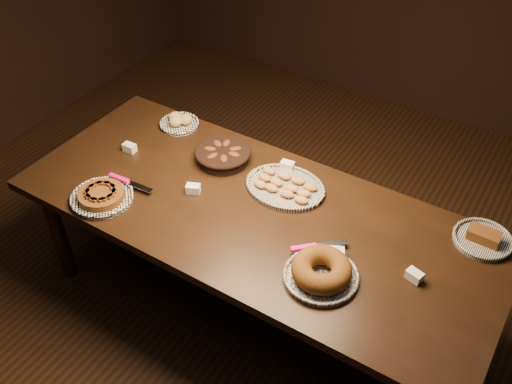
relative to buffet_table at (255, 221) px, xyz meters
The scene contains 9 objects.
ground 0.68m from the buffet_table, ahead, with size 5.00×5.00×0.00m, color black.
buffet_table is the anchor object (origin of this frame).
apple_tart_plate 0.77m from the buffet_table, 153.85° to the right, with size 0.35×0.33×0.06m.
madeleine_platter 0.24m from the buffet_table, 78.20° to the left, with size 0.41×0.34×0.05m.
bundt_cake_plate 0.53m from the buffet_table, 24.29° to the right, with size 0.35×0.41×0.10m.
croissant_basket 0.45m from the buffet_table, 145.60° to the left, with size 0.36×0.36×0.08m.
bread_roll_plate 0.86m from the buffet_table, 153.44° to the left, with size 0.23×0.23×0.07m.
loaf_plate 1.07m from the buffet_table, 20.89° to the left, with size 0.27×0.27×0.06m.
tent_cards 0.11m from the buffet_table, 74.59° to the left, with size 1.72×0.49×0.04m.
Camera 1 is at (1.09, -1.72, 2.63)m, focal length 40.00 mm.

